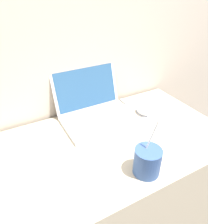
# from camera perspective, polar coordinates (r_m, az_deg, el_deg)

# --- Properties ---
(wall_back) EXTENTS (7.00, 0.04, 2.50)m
(wall_back) POSITION_cam_1_polar(r_m,az_deg,el_deg) (1.08, -8.68, 25.40)
(wall_back) COLOR beige
(wall_back) RESTS_ON ground_plane
(desk) EXTENTS (1.11, 0.62, 0.74)m
(desk) POSITION_cam_1_polar(r_m,az_deg,el_deg) (1.26, 1.01, -20.69)
(desk) COLOR beige
(desk) RESTS_ON ground_plane
(laptop) EXTENTS (0.36, 0.31, 0.25)m
(laptop) POSITION_cam_1_polar(r_m,az_deg,el_deg) (1.12, -2.53, 1.08)
(laptop) COLOR silver
(laptop) RESTS_ON desk
(drink_cup) EXTENTS (0.10, 0.10, 0.23)m
(drink_cup) POSITION_cam_1_polar(r_m,az_deg,el_deg) (0.84, 11.24, -12.42)
(drink_cup) COLOR #33518C
(drink_cup) RESTS_ON desk
(computer_mouse) EXTENTS (0.05, 0.09, 0.04)m
(computer_mouse) POSITION_cam_1_polar(r_m,az_deg,el_deg) (1.19, 10.05, 0.21)
(computer_mouse) COLOR #B2B2B7
(computer_mouse) RESTS_ON desk
(usb_stick) EXTENTS (0.02, 0.06, 0.01)m
(usb_stick) POSITION_cam_1_polar(r_m,az_deg,el_deg) (1.29, 5.18, 2.74)
(usb_stick) COLOR #99999E
(usb_stick) RESTS_ON desk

